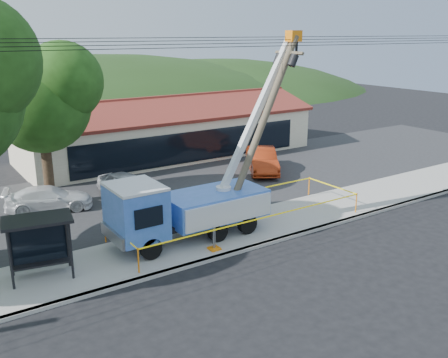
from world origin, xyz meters
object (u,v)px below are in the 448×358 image
object	(u,v)px
leaning_pole	(262,124)
bus_shelter	(38,233)
car_silver	(127,197)
car_red	(262,173)
car_white	(50,212)
utility_truck	(185,205)

from	to	relation	value
leaning_pole	bus_shelter	world-z (taller)	leaning_pole
leaning_pole	car_silver	world-z (taller)	leaning_pole
car_red	car_white	distance (m)	14.21
leaning_pole	car_silver	bearing A→B (deg)	115.22
car_red	utility_truck	bearing A→B (deg)	-114.02
leaning_pole	car_silver	size ratio (longest dim) A/B	2.30
car_silver	car_red	distance (m)	9.75
car_red	car_white	xyz separation A→B (m)	(-14.21, 0.29, 0.00)
leaning_pole	car_white	size ratio (longest dim) A/B	2.03
leaning_pole	car_white	xyz separation A→B (m)	(-8.19, 7.86, -5.12)
leaning_pole	bus_shelter	bearing A→B (deg)	178.34
car_red	car_white	world-z (taller)	car_red
car_silver	car_white	world-z (taller)	car_silver
leaning_pole	car_silver	distance (m)	10.14
utility_truck	leaning_pole	bearing A→B (deg)	-4.99
utility_truck	car_white	xyz separation A→B (m)	(-4.15, 7.51, -1.76)
utility_truck	bus_shelter	xyz separation A→B (m)	(-6.47, -0.05, 0.17)
car_red	leaning_pole	bearing A→B (deg)	-98.18
utility_truck	bus_shelter	size ratio (longest dim) A/B	3.55
utility_truck	bus_shelter	distance (m)	6.47
car_red	car_white	size ratio (longest dim) A/B	1.12
utility_truck	car_silver	size ratio (longest dim) A/B	2.47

